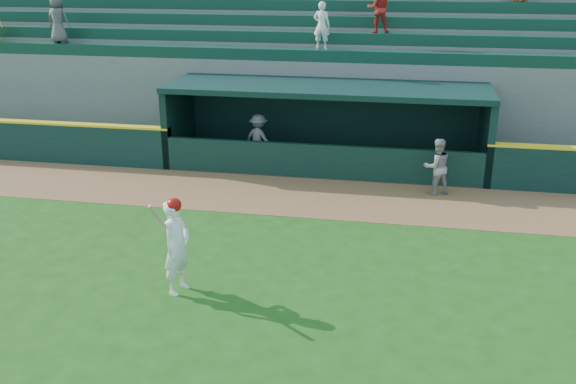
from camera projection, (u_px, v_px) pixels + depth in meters
The scene contains 7 objects.
ground at pixel (272, 283), 12.36m from camera, with size 120.00×120.00×0.00m, color #1B4C13.
warning_track at pixel (311, 197), 16.89m from camera, with size 40.00×3.00×0.01m, color brown.
dugout_player_front at pixel (437, 167), 16.89m from camera, with size 0.74×0.57×1.51m, color #969691.
dugout_player_inside at pixel (259, 138), 19.60m from camera, with size 0.97×0.56×1.51m, color #9D9D98.
dugout at pixel (328, 120), 19.31m from camera, with size 9.40×2.80×2.46m.
stands at pixel (345, 63), 23.18m from camera, with size 34.50×6.25×7.60m.
batter_at_plate at pixel (176, 245), 11.75m from camera, with size 0.62×0.83×1.88m.
Camera 1 is at (2.36, -10.80, 5.82)m, focal length 40.00 mm.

